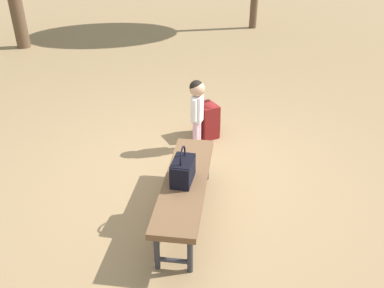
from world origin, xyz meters
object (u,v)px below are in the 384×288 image
(park_bench, at_px, (185,184))
(child_standing, at_px, (197,105))
(backpack_large, at_px, (207,118))
(handbag, at_px, (183,170))

(park_bench, relative_size, child_standing, 1.77)
(child_standing, height_order, backpack_large, child_standing)
(handbag, bearing_deg, child_standing, -9.32)
(handbag, distance_m, backpack_large, 1.82)
(handbag, relative_size, backpack_large, 0.69)
(child_standing, bearing_deg, backpack_large, -24.88)
(park_bench, xyz_separation_m, backpack_large, (1.72, -0.37, -0.13))
(child_standing, bearing_deg, handbag, 170.68)
(backpack_large, bearing_deg, child_standing, 155.12)
(handbag, bearing_deg, backpack_large, -12.68)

